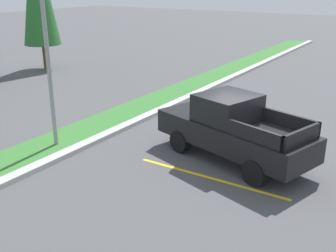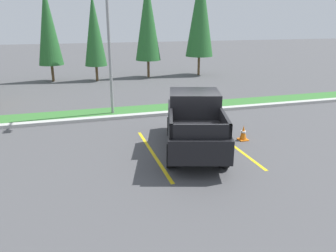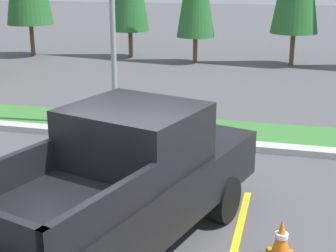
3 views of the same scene
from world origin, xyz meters
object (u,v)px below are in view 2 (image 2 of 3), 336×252
object	(u,v)px
cypress_tree_right_inner	(148,19)
traffic_cone	(243,133)
cypress_tree_left_inner	(48,26)
cypress_tree_center	(94,30)
street_light	(109,30)
pickup_truck_main	(194,122)
cypress_tree_rightmost	(200,11)

from	to	relation	value
cypress_tree_right_inner	traffic_cone	xyz separation A→B (m)	(0.13, -15.71, -4.28)
cypress_tree_left_inner	cypress_tree_right_inner	size ratio (longest dim) A/B	0.90
cypress_tree_center	traffic_cone	world-z (taller)	cypress_tree_center
cypress_tree_right_inner	street_light	bearing A→B (deg)	-112.20
pickup_truck_main	cypress_tree_rightmost	world-z (taller)	cypress_tree_rightmost
cypress_tree_left_inner	cypress_tree_rightmost	size ratio (longest dim) A/B	0.80
street_light	cypress_tree_left_inner	distance (m)	11.27
traffic_cone	street_light	bearing A→B (deg)	130.79
cypress_tree_left_inner	cypress_tree_rightmost	xyz separation A→B (m)	(11.89, -0.27, 1.06)
cypress_tree_right_inner	cypress_tree_rightmost	xyz separation A→B (m)	(4.41, -0.02, 0.61)
street_light	traffic_cone	size ratio (longest dim) A/B	11.78
pickup_truck_main	cypress_tree_center	xyz separation A→B (m)	(-2.15, 15.57, 2.75)
cypress_tree_left_inner	cypress_tree_center	xyz separation A→B (m)	(3.27, -0.68, -0.33)
pickup_truck_main	cypress_tree_right_inner	distance (m)	16.52
cypress_tree_left_inner	cypress_tree_right_inner	distance (m)	7.50
pickup_truck_main	cypress_tree_center	bearing A→B (deg)	97.84
pickup_truck_main	traffic_cone	bearing A→B (deg)	7.87
street_light	cypress_tree_left_inner	xyz separation A→B (m)	(-3.17, 10.81, 0.03)
cypress_tree_left_inner	cypress_tree_center	world-z (taller)	cypress_tree_left_inner
traffic_cone	cypress_tree_left_inner	bearing A→B (deg)	115.50
cypress_tree_left_inner	cypress_tree_center	bearing A→B (deg)	-11.80
cypress_tree_left_inner	traffic_cone	bearing A→B (deg)	-64.50
pickup_truck_main	cypress_tree_left_inner	distance (m)	17.41
pickup_truck_main	street_light	world-z (taller)	street_light
cypress_tree_left_inner	traffic_cone	xyz separation A→B (m)	(7.61, -15.96, -3.82)
cypress_tree_left_inner	cypress_tree_rightmost	bearing A→B (deg)	-1.29
cypress_tree_center	pickup_truck_main	bearing A→B (deg)	-82.16
cypress_tree_rightmost	cypress_tree_center	bearing A→B (deg)	-177.24
pickup_truck_main	cypress_tree_rightmost	distance (m)	17.74
pickup_truck_main	traffic_cone	distance (m)	2.34
pickup_truck_main	cypress_tree_right_inner	bearing A→B (deg)	82.66
cypress_tree_center	traffic_cone	distance (m)	16.26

